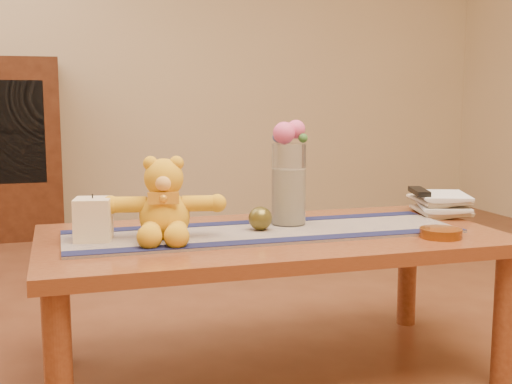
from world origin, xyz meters
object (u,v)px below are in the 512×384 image
object	(u,v)px
pillar_candle	(93,219)
glass_vase	(289,184)
teddy_bear	(164,199)
bronze_ball	(260,218)
tv_remote	(419,191)
amber_dish	(441,233)
book_bottom	(418,212)

from	to	relation	value
pillar_candle	glass_vase	world-z (taller)	glass_vase
teddy_bear	bronze_ball	world-z (taller)	teddy_bear
glass_vase	bronze_ball	distance (m)	0.16
teddy_bear	pillar_candle	distance (m)	0.21
pillar_candle	tv_remote	bearing A→B (deg)	6.60
bronze_ball	glass_vase	bearing A→B (deg)	29.98
amber_dish	glass_vase	bearing A→B (deg)	142.32
bronze_ball	tv_remote	xyz separation A→B (m)	(0.63, 0.13, 0.04)
teddy_bear	amber_dish	world-z (taller)	teddy_bear
teddy_bear	amber_dish	xyz separation A→B (m)	(0.79, -0.20, -0.11)
teddy_bear	bronze_ball	xyz separation A→B (m)	(0.30, 0.02, -0.08)
pillar_candle	bronze_ball	bearing A→B (deg)	-0.04
bronze_ball	tv_remote	world-z (taller)	tv_remote
glass_vase	bronze_ball	bearing A→B (deg)	-150.02
book_bottom	pillar_candle	bearing A→B (deg)	-158.89
glass_vase	pillar_candle	bearing A→B (deg)	-173.87
pillar_candle	teddy_bear	bearing A→B (deg)	-6.58
bronze_ball	book_bottom	world-z (taller)	bronze_ball
glass_vase	book_bottom	world-z (taller)	glass_vase
bronze_ball	amber_dish	size ratio (longest dim) A/B	0.59
teddy_bear	pillar_candle	bearing A→B (deg)	-175.65
teddy_bear	amber_dish	bearing A→B (deg)	-3.41
glass_vase	amber_dish	distance (m)	0.49
book_bottom	amber_dish	xyz separation A→B (m)	(-0.14, -0.37, 0.00)
bronze_ball	tv_remote	size ratio (longest dim) A/B	0.46
book_bottom	tv_remote	world-z (taller)	tv_remote
book_bottom	teddy_bear	bearing A→B (deg)	-155.98
pillar_candle	book_bottom	world-z (taller)	pillar_candle
pillar_candle	book_bottom	bearing A→B (deg)	7.06
bronze_ball	tv_remote	distance (m)	0.64
pillar_candle	amber_dish	xyz separation A→B (m)	(0.99, -0.23, -0.05)
pillar_candle	book_bottom	size ratio (longest dim) A/B	0.54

